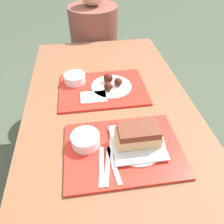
# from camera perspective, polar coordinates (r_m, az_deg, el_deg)

# --- Properties ---
(ground_plane) EXTENTS (12.00, 12.00, 0.00)m
(ground_plane) POSITION_cam_1_polar(r_m,az_deg,el_deg) (1.60, -0.01, -20.56)
(ground_plane) COLOR #424C3D
(picnic_table) EXTENTS (0.82, 1.65, 0.73)m
(picnic_table) POSITION_cam_1_polar(r_m,az_deg,el_deg) (1.08, -0.01, -4.55)
(picnic_table) COLOR brown
(picnic_table) RESTS_ON ground_plane
(picnic_bench_far) EXTENTS (0.78, 0.28, 0.42)m
(picnic_bench_far) POSITION_cam_1_polar(r_m,az_deg,el_deg) (2.07, -4.20, 10.83)
(picnic_bench_far) COLOR brown
(picnic_bench_far) RESTS_ON ground_plane
(tray_near) EXTENTS (0.45, 0.33, 0.01)m
(tray_near) POSITION_cam_1_polar(r_m,az_deg,el_deg) (0.87, 2.92, -9.76)
(tray_near) COLOR red
(tray_near) RESTS_ON picnic_table
(tray_far) EXTENTS (0.45, 0.33, 0.01)m
(tray_far) POSITION_cam_1_polar(r_m,az_deg,el_deg) (1.17, -2.43, 6.03)
(tray_far) COLOR red
(tray_far) RESTS_ON picnic_table
(bowl_coleslaw_near) EXTENTS (0.11, 0.11, 0.05)m
(bowl_coleslaw_near) POSITION_cam_1_polar(r_m,az_deg,el_deg) (0.87, -6.96, -7.10)
(bowl_coleslaw_near) COLOR silver
(bowl_coleslaw_near) RESTS_ON tray_near
(brisket_sandwich_plate) EXTENTS (0.22, 0.22, 0.09)m
(brisket_sandwich_plate) POSITION_cam_1_polar(r_m,az_deg,el_deg) (0.86, 6.72, -6.75)
(brisket_sandwich_plate) COLOR white
(brisket_sandwich_plate) RESTS_ON tray_near
(plastic_fork_near) EXTENTS (0.05, 0.17, 0.00)m
(plastic_fork_near) POSITION_cam_1_polar(r_m,az_deg,el_deg) (0.81, -1.17, -13.72)
(plastic_fork_near) COLOR white
(plastic_fork_near) RESTS_ON tray_near
(plastic_knife_near) EXTENTS (0.04, 0.17, 0.00)m
(plastic_knife_near) POSITION_cam_1_polar(r_m,az_deg,el_deg) (0.82, 0.41, -13.54)
(plastic_knife_near) COLOR white
(plastic_knife_near) RESTS_ON tray_near
(plastic_spoon_near) EXTENTS (0.04, 0.17, 0.00)m
(plastic_spoon_near) POSITION_cam_1_polar(r_m,az_deg,el_deg) (0.81, -2.75, -13.89)
(plastic_spoon_near) COLOR white
(plastic_spoon_near) RESTS_ON tray_near
(condiment_packet) EXTENTS (0.04, 0.03, 0.01)m
(condiment_packet) POSITION_cam_1_polar(r_m,az_deg,el_deg) (0.91, 3.14, -5.67)
(condiment_packet) COLOR #3F3F47
(condiment_packet) RESTS_ON tray_near
(bowl_coleslaw_far) EXTENTS (0.11, 0.11, 0.05)m
(bowl_coleslaw_far) POSITION_cam_1_polar(r_m,az_deg,el_deg) (1.21, -9.74, 8.78)
(bowl_coleslaw_far) COLOR silver
(bowl_coleslaw_far) RESTS_ON tray_far
(wings_plate_far) EXTENTS (0.21, 0.21, 0.06)m
(wings_plate_far) POSITION_cam_1_polar(r_m,az_deg,el_deg) (1.16, -0.23, 7.28)
(wings_plate_far) COLOR white
(wings_plate_far) RESTS_ON tray_far
(napkin_far) EXTENTS (0.13, 0.09, 0.01)m
(napkin_far) POSITION_cam_1_polar(r_m,az_deg,el_deg) (1.10, -4.86, 3.91)
(napkin_far) COLOR white
(napkin_far) RESTS_ON tray_far
(person_seated_across) EXTENTS (0.39, 0.39, 0.67)m
(person_seated_across) POSITION_cam_1_polar(r_m,az_deg,el_deg) (1.92, -4.85, 19.49)
(person_seated_across) COLOR brown
(person_seated_across) RESTS_ON picnic_bench_far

